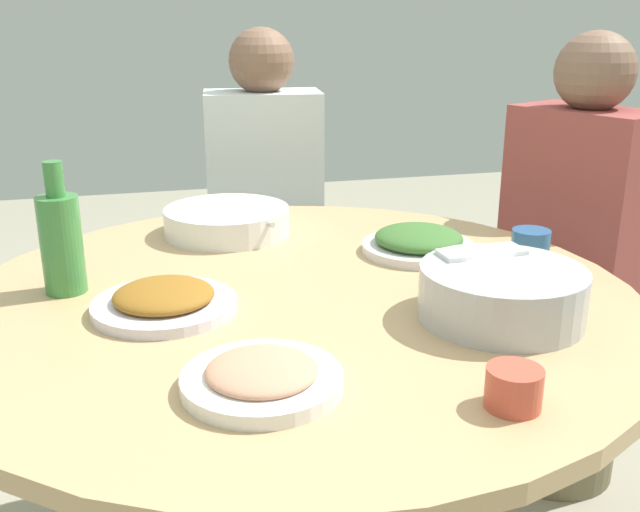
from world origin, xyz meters
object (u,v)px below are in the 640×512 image
object	(u,v)px
rice_bowl	(502,292)
dish_greens	(419,242)
soup_bowl	(227,222)
tea_cup_far	(530,247)
diner_right	(578,214)
dish_stirfry	(164,300)
diner_left	(264,179)
dish_shrimp	(262,377)
round_dining_table	(297,347)
stool_for_diner_left	(268,338)
tea_cup_near	(514,388)
stool_for_diner_right	(556,400)
green_bottle	(61,241)

from	to	relation	value
rice_bowl	dish_greens	xyz separation A→B (m)	(0.00, -0.36, -0.02)
soup_bowl	tea_cup_far	world-z (taller)	tea_cup_far
dish_greens	diner_right	size ratio (longest dim) A/B	0.31
rice_bowl	tea_cup_far	distance (m)	0.31
dish_stirfry	tea_cup_far	xyz separation A→B (m)	(-0.73, -0.07, 0.02)
diner_left	dish_stirfry	bearing A→B (deg)	70.21
diner_left	diner_right	size ratio (longest dim) A/B	1.00
rice_bowl	dish_greens	distance (m)	0.36
dish_shrimp	dish_greens	bearing A→B (deg)	-130.50
round_dining_table	diner_left	xyz separation A→B (m)	(-0.11, -0.93, 0.11)
rice_bowl	soup_bowl	distance (m)	0.71
soup_bowl	tea_cup_far	bearing A→B (deg)	147.84
tea_cup_far	stool_for_diner_left	distance (m)	1.12
tea_cup_near	stool_for_diner_right	distance (m)	1.16
stool_for_diner_left	tea_cup_far	bearing A→B (deg)	113.47
dish_stirfry	stool_for_diner_left	bearing A→B (deg)	-109.79
diner_left	stool_for_diner_right	world-z (taller)	diner_left
dish_greens	stool_for_diner_right	size ratio (longest dim) A/B	0.57
diner_left	rice_bowl	bearing A→B (deg)	99.77
tea_cup_near	diner_left	bearing A→B (deg)	-86.97
soup_bowl	green_bottle	bearing A→B (deg)	41.19
round_dining_table	dish_shrimp	xyz separation A→B (m)	(0.12, 0.33, 0.13)
round_dining_table	stool_for_diner_left	world-z (taller)	round_dining_table
round_dining_table	soup_bowl	bearing A→B (deg)	-79.67
diner_left	stool_for_diner_right	bearing A→B (deg)	139.78
dish_shrimp	green_bottle	distance (m)	0.53
rice_bowl	green_bottle	world-z (taller)	green_bottle
dish_shrimp	diner_right	distance (m)	1.15
round_dining_table	dish_shrimp	bearing A→B (deg)	69.96
dish_greens	green_bottle	size ratio (longest dim) A/B	0.99
tea_cup_near	green_bottle	bearing A→B (deg)	-44.25
dish_shrimp	diner_right	bearing A→B (deg)	-143.85
diner_left	diner_right	distance (m)	0.91
round_dining_table	stool_for_diner_left	distance (m)	1.02
round_dining_table	green_bottle	world-z (taller)	green_bottle
rice_bowl	dish_stirfry	world-z (taller)	rice_bowl
dish_shrimp	stool_for_diner_left	bearing A→B (deg)	-100.32
round_dining_table	rice_bowl	bearing A→B (deg)	146.85
rice_bowl	tea_cup_near	distance (m)	0.29
soup_bowl	stool_for_diner_right	world-z (taller)	soup_bowl
stool_for_diner_left	round_dining_table	bearing A→B (deg)	83.35
dish_greens	diner_right	bearing A→B (deg)	-160.18
rice_bowl	stool_for_diner_left	size ratio (longest dim) A/B	0.65
rice_bowl	soup_bowl	xyz separation A→B (m)	(0.38, -0.60, -0.02)
green_bottle	dish_stirfry	bearing A→B (deg)	140.99
dish_shrimp	soup_bowl	bearing A→B (deg)	-93.80
round_dining_table	soup_bowl	xyz separation A→B (m)	(0.07, -0.40, 0.14)
soup_bowl	green_bottle	xyz separation A→B (m)	(0.33, 0.29, 0.07)
tea_cup_near	dish_greens	bearing A→B (deg)	-100.77
rice_bowl	diner_left	size ratio (longest dim) A/B	0.36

